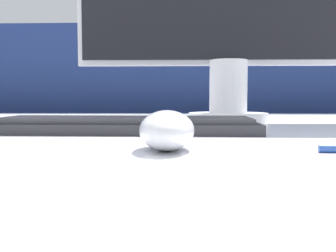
% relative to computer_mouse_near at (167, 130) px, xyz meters
% --- Properties ---
extents(partition_panel, '(5.00, 0.03, 1.04)m').
position_rel_computer_mouse_near_xyz_m(partition_panel, '(-0.05, 1.05, -0.22)').
color(partition_panel, navy).
rests_on(partition_panel, ground_plane).
extents(computer_mouse_near, '(0.06, 0.10, 0.04)m').
position_rel_computer_mouse_near_xyz_m(computer_mouse_near, '(0.00, 0.00, 0.00)').
color(computer_mouse_near, silver).
rests_on(computer_mouse_near, desk).
extents(keyboard, '(0.41, 0.13, 0.02)m').
position_rel_computer_mouse_near_xyz_m(keyboard, '(-0.07, 0.20, -0.01)').
color(keyboard, '#28282D').
rests_on(keyboard, desk).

